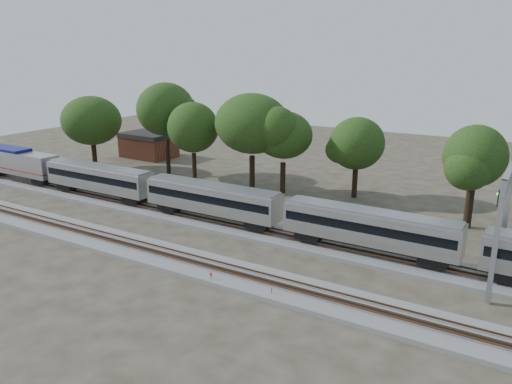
% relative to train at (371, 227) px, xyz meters
% --- Properties ---
extents(ground, '(160.00, 160.00, 0.00)m').
position_rel_train_xyz_m(ground, '(-13.71, -6.00, -3.08)').
color(ground, '#383328').
rests_on(ground, ground).
extents(track_far, '(160.00, 5.00, 0.73)m').
position_rel_train_xyz_m(track_far, '(-13.71, -0.00, -2.87)').
color(track_far, slate).
rests_on(track_far, ground).
extents(track_near, '(160.00, 5.00, 0.73)m').
position_rel_train_xyz_m(track_near, '(-13.71, -10.00, -2.87)').
color(track_near, slate).
rests_on(track_near, ground).
extents(train, '(121.64, 2.96, 4.36)m').
position_rel_train_xyz_m(train, '(0.00, 0.00, 0.00)').
color(train, silver).
rests_on(train, ground).
extents(switch_stand_red, '(0.31, 0.11, 0.99)m').
position_rel_train_xyz_m(switch_stand_red, '(-9.47, -12.05, -2.45)').
color(switch_stand_red, '#512D19').
rests_on(switch_stand_red, ground).
extents(switch_stand_white, '(0.29, 0.11, 0.92)m').
position_rel_train_xyz_m(switch_stand_white, '(-3.97, -11.55, -2.49)').
color(switch_stand_white, '#512D19').
rests_on(switch_stand_white, ground).
extents(switch_lever, '(0.51, 0.32, 0.30)m').
position_rel_train_xyz_m(switch_lever, '(-8.48, -12.09, -2.93)').
color(switch_lever, '#512D19').
rests_on(switch_lever, ground).
extents(signal_gantry, '(0.68, 8.07, 9.82)m').
position_rel_train_xyz_m(signal_gantry, '(10.71, -0.00, 4.08)').
color(signal_gantry, gray).
rests_on(signal_gantry, ground).
extents(brick_building, '(9.49, 6.90, 4.42)m').
position_rel_train_xyz_m(brick_building, '(-49.05, 23.47, -0.85)').
color(brick_building, brown).
rests_on(brick_building, ground).
extents(tree_0, '(7.96, 7.96, 11.22)m').
position_rel_train_xyz_m(tree_0, '(-50.51, 12.25, 4.73)').
color(tree_0, black).
rests_on(tree_0, ground).
extents(tree_1, '(10.25, 10.25, 14.44)m').
position_rel_train_xyz_m(tree_1, '(-37.61, 15.47, 6.99)').
color(tree_1, black).
rests_on(tree_1, ground).
extents(tree_2, '(8.26, 8.26, 11.65)m').
position_rel_train_xyz_m(tree_2, '(-30.77, 13.26, 5.04)').
color(tree_2, black).
rests_on(tree_2, ground).
extents(tree_3, '(9.52, 9.52, 13.43)m').
position_rel_train_xyz_m(tree_3, '(-21.02, 13.41, 6.28)').
color(tree_3, black).
rests_on(tree_3, ground).
extents(tree_4, '(8.18, 8.18, 11.54)m').
position_rel_train_xyz_m(tree_4, '(-16.96, 14.63, 4.96)').
color(tree_4, black).
rests_on(tree_4, ground).
extents(tree_5, '(7.32, 7.32, 10.32)m').
position_rel_train_xyz_m(tree_5, '(-8.17, 18.17, 4.10)').
color(tree_5, black).
rests_on(tree_5, ground).
extents(tree_6, '(8.12, 8.12, 11.44)m').
position_rel_train_xyz_m(tree_6, '(6.51, 13.47, 4.89)').
color(tree_6, black).
rests_on(tree_6, ground).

